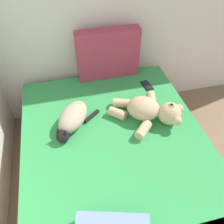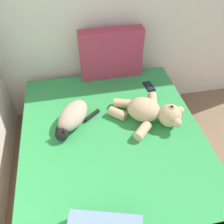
{
  "view_description": "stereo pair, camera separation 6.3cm",
  "coord_description": "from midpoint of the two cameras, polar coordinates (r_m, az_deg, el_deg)",
  "views": [
    {
      "loc": [
        0.63,
        1.74,
        1.92
      ],
      "look_at": [
        0.95,
        3.05,
        0.59
      ],
      "focal_mm": 38.09,
      "sensor_mm": 36.0,
      "label": 1
    },
    {
      "loc": [
        0.69,
        1.73,
        1.92
      ],
      "look_at": [
        0.95,
        3.05,
        0.59
      ],
      "focal_mm": 38.09,
      "sensor_mm": 36.0,
      "label": 2
    }
  ],
  "objects": [
    {
      "name": "patterned_cushion",
      "position": [
        2.28,
        -1.76,
        13.7
      ],
      "size": [
        0.59,
        0.12,
        0.48
      ],
      "color": "#A5334C",
      "rests_on": "bed"
    },
    {
      "name": "teddy_bear",
      "position": [
        1.92,
        8.33,
        0.35
      ],
      "size": [
        0.59,
        0.48,
        0.19
      ],
      "color": "tan",
      "rests_on": "bed"
    },
    {
      "name": "cell_phone",
      "position": [
        2.29,
        7.58,
        6.35
      ],
      "size": [
        0.09,
        0.16,
        0.01
      ],
      "color": "black",
      "rests_on": "bed"
    },
    {
      "name": "cat",
      "position": [
        1.89,
        -10.45,
        -1.56
      ],
      "size": [
        0.39,
        0.41,
        0.15
      ],
      "color": "tan",
      "rests_on": "bed"
    },
    {
      "name": "bed",
      "position": [
        1.99,
        0.23,
        -12.71
      ],
      "size": [
        1.45,
        1.91,
        0.51
      ],
      "color": "#9E7A56",
      "rests_on": "ground_plane"
    }
  ]
}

